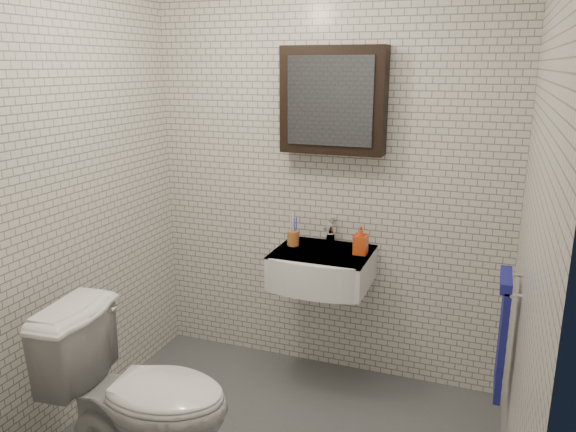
{
  "coord_description": "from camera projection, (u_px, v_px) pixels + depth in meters",
  "views": [
    {
      "loc": [
        0.94,
        -2.19,
        1.9
      ],
      "look_at": [
        -0.04,
        0.45,
        1.13
      ],
      "focal_mm": 35.0,
      "sensor_mm": 36.0,
      "label": 1
    }
  ],
  "objects": [
    {
      "name": "toothbrush_cup",
      "position": [
        293.0,
        237.0,
        3.35
      ],
      "size": [
        0.08,
        0.08,
        0.2
      ],
      "rotation": [
        0.0,
        0.0,
        -0.17
      ],
      "color": "#B4632D",
      "rests_on": "washbasin"
    },
    {
      "name": "soap_bottle",
      "position": [
        361.0,
        240.0,
        3.18
      ],
      "size": [
        0.08,
        0.08,
        0.17
      ],
      "primitive_type": "imported",
      "rotation": [
        0.0,
        0.0,
        -0.01
      ],
      "color": "#E95318",
      "rests_on": "washbasin"
    },
    {
      "name": "mirror_cabinet",
      "position": [
        333.0,
        100.0,
        3.17
      ],
      "size": [
        0.6,
        0.15,
        0.6
      ],
      "color": "black",
      "rests_on": "room_shell"
    },
    {
      "name": "toilet",
      "position": [
        142.0,
        397.0,
        2.57
      ],
      "size": [
        0.87,
        0.55,
        0.85
      ],
      "primitive_type": "imported",
      "rotation": [
        0.0,
        0.0,
        1.67
      ],
      "color": "white",
      "rests_on": "ground"
    },
    {
      "name": "faucet",
      "position": [
        331.0,
        233.0,
        3.38
      ],
      "size": [
        0.06,
        0.2,
        0.15
      ],
      "color": "silver",
      "rests_on": "washbasin"
    },
    {
      "name": "room_shell",
      "position": [
        261.0,
        168.0,
        2.41
      ],
      "size": [
        2.22,
        2.02,
        2.51
      ],
      "color": "silver",
      "rests_on": "ground"
    },
    {
      "name": "towel_rail",
      "position": [
        503.0,
        329.0,
        2.57
      ],
      "size": [
        0.09,
        0.3,
        0.58
      ],
      "color": "silver",
      "rests_on": "room_shell"
    },
    {
      "name": "washbasin",
      "position": [
        320.0,
        269.0,
        3.24
      ],
      "size": [
        0.55,
        0.5,
        0.2
      ],
      "color": "white",
      "rests_on": "room_shell"
    }
  ]
}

